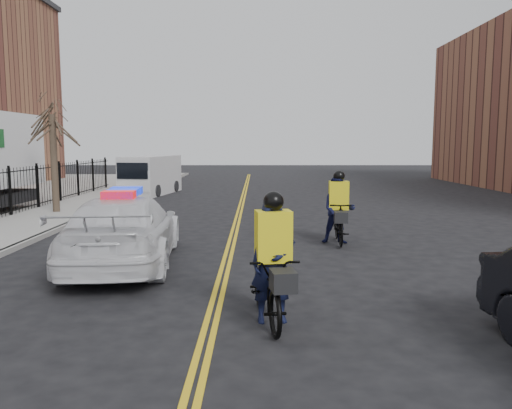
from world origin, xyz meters
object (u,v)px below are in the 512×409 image
object	(u,v)px
cargo_van	(150,176)
cyclist_far	(338,215)
police_cruiser	(124,230)
cyclist_near	(273,277)

from	to	relation	value
cargo_van	cyclist_far	distance (m)	17.11
police_cruiser	cargo_van	bearing A→B (deg)	-85.26
cyclist_far	cargo_van	bearing A→B (deg)	124.45
cargo_van	cyclist_far	world-z (taller)	cargo_van
police_cruiser	cyclist_far	world-z (taller)	cyclist_far
cargo_van	cyclist_near	size ratio (longest dim) A/B	2.41
cyclist_far	police_cruiser	bearing A→B (deg)	-150.95
cyclist_near	cyclist_far	distance (m)	6.93
police_cruiser	cyclist_far	distance (m)	6.24
cargo_van	police_cruiser	bearing A→B (deg)	-70.18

